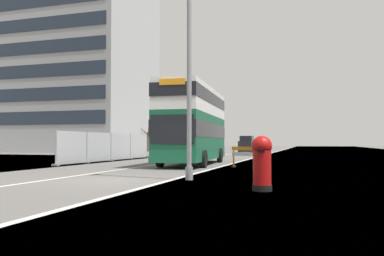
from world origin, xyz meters
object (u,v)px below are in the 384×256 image
Objects in this scene: roadworks_barrier at (248,154)px; car_receding_mid at (247,145)px; lamppost_foreground at (189,63)px; car_oncoming_near at (202,146)px; double_decker_bus at (194,124)px; red_pillar_postbox at (262,161)px.

car_receding_mid is at bearing 99.01° from roadworks_barrier.
car_receding_mid is (-3.82, 38.27, -3.38)m from lamppost_foreground.
car_oncoming_near is at bearing -112.23° from car_receding_mid.
double_decker_bus is 2.69× the size of car_oncoming_near.
roadworks_barrier is at bearing -68.14° from car_oncoming_near.
roadworks_barrier is (0.98, 8.00, -3.69)m from lamppost_foreground.
lamppost_foreground reaches higher than car_receding_mid.
double_decker_bus is 14.15m from red_pillar_postbox.
roadworks_barrier is 0.48× the size of car_oncoming_near.
lamppost_foreground is 30.35m from car_oncoming_near.
car_receding_mid is at bearing 67.77° from car_oncoming_near.
double_decker_bus is at bearing 114.80° from red_pillar_postbox.
lamppost_foreground is at bearing -84.30° from car_receding_mid.
roadworks_barrier is (-2.05, 10.56, -0.13)m from red_pillar_postbox.
car_oncoming_near is (-10.56, 31.76, 0.08)m from red_pillar_postbox.
red_pillar_postbox is 0.86× the size of roadworks_barrier.
red_pillar_postbox is (3.03, -2.56, -3.57)m from lamppost_foreground.
roadworks_barrier is 22.85m from car_oncoming_near.
double_decker_bus is 4.79m from roadworks_barrier.
double_decker_bus is 28.14m from car_receding_mid.
car_receding_mid is (3.71, 9.07, 0.10)m from car_oncoming_near.
car_oncoming_near is (-4.67, 19.01, -1.63)m from double_decker_bus.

